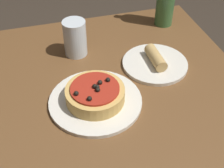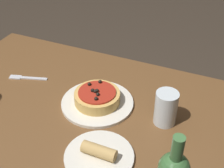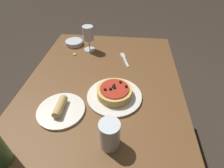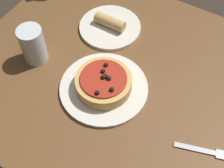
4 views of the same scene
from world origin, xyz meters
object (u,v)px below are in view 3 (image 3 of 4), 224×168
Objects in this scene: pizza at (114,92)px; bottle_cap at (75,54)px; dining_table at (103,98)px; wine_glass at (88,34)px; side_bowl at (74,43)px; side_plate at (61,109)px; dinner_plate at (114,96)px; fork at (124,59)px; water_cup at (110,135)px.

pizza is 0.48m from bottle_cap.
dining_table is 0.44m from wine_glass.
side_bowl is (-0.06, -0.13, -0.10)m from wine_glass.
bottle_cap is (-0.28, -0.23, 0.11)m from dining_table.
bottle_cap is (-0.49, -0.07, -0.01)m from side_plate.
wine_glass is (-0.44, -0.21, 0.11)m from dinner_plate.
side_bowl reaches higher than fork.
dinner_plate is at bearing 116.76° from side_plate.
pizza is at bearing 168.97° from dinner_plate.
dining_table is 7.18× the size of fork.
side_bowl is (-0.50, -0.34, -0.02)m from pizza.
pizza is 0.50m from wine_glass.
wine_glass is 0.17m from side_bowl.
wine_glass is at bearing -162.42° from water_cup.
side_plate is at bearing 8.23° from bottle_cap.
dinner_plate reaches higher than bottle_cap.
water_cup is at bearing 160.64° from fork.
side_bowl is 0.14m from bottle_cap.
side_plate is (0.12, -0.23, -0.02)m from pizza.
water_cup is at bearing 12.84° from dining_table.
dinner_plate is 2.22× the size of side_bowl.
side_bowl reaches higher than dining_table.
side_plate is (0.47, -0.26, 0.01)m from fork.
fork is 0.74× the size of side_plate.
wine_glass is 1.38× the size of side_bowl.
dining_table is 4.25× the size of dinner_plate.
water_cup reaches higher than dinner_plate.
dining_table is 0.30m from fork.
water_cup is (0.35, 0.08, 0.17)m from dining_table.
pizza is 0.61m from side_bowl.
dining_table is 0.29m from side_plate.
dining_table is 0.51m from side_bowl.
bottle_cap is at bearing -140.58° from pizza.
wine_glass is 0.78× the size of side_plate.
fork is at bearing 86.67° from bottle_cap.
dinner_plate is at bearing -178.58° from water_cup.
wine_glass is at bearing -154.06° from pizza.
wine_glass reaches higher than dining_table.
wine_glass is at bearing -157.95° from dining_table.
side_plate is (0.12, -0.23, 0.01)m from dinner_plate.
wine_glass is at bearing 178.23° from side_plate.
wine_glass is 7.01× the size of bottle_cap.
dinner_plate is at bearing -11.03° from pizza.
dinner_plate is at bearing 157.84° from fork.
wine_glass reaches higher than pizza.
pizza is 0.26m from side_plate.
bottle_cap reaches higher than dining_table.
pizza is 0.78× the size of side_plate.
bottle_cap is (-0.02, -0.33, 0.00)m from fork.
dinner_plate reaches higher than fork.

